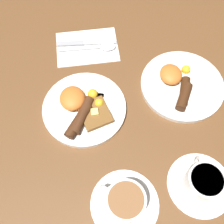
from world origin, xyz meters
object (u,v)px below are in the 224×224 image
(breakfast_plate_near, at_px, (84,108))
(knife, at_px, (83,43))
(teacup_near, at_px, (125,202))
(teacup_far, at_px, (202,182))
(spoon, at_px, (102,47))
(breakfast_plate_far, at_px, (181,84))

(breakfast_plate_near, height_order, knife, breakfast_plate_near)
(teacup_near, distance_m, teacup_far, 0.20)
(spoon, bearing_deg, teacup_far, -66.18)
(breakfast_plate_near, relative_size, breakfast_plate_far, 0.96)
(breakfast_plate_far, distance_m, teacup_near, 0.38)
(breakfast_plate_far, relative_size, teacup_far, 1.52)
(breakfast_plate_near, relative_size, knife, 1.21)
(teacup_far, bearing_deg, breakfast_plate_far, 173.83)
(teacup_far, distance_m, spoon, 0.51)
(breakfast_plate_near, distance_m, breakfast_plate_far, 0.30)
(teacup_near, bearing_deg, knife, -174.82)
(breakfast_plate_far, height_order, knife, breakfast_plate_far)
(teacup_far, height_order, knife, teacup_far)
(knife, bearing_deg, teacup_far, -58.84)
(spoon, bearing_deg, knife, 158.27)
(spoon, bearing_deg, teacup_near, -88.64)
(breakfast_plate_near, bearing_deg, spoon, 159.24)
(breakfast_plate_near, distance_m, knife, 0.25)
(breakfast_plate_far, relative_size, spoon, 1.33)
(breakfast_plate_far, height_order, teacup_far, teacup_far)
(breakfast_plate_near, distance_m, teacup_near, 0.28)
(teacup_near, xyz_separation_m, knife, (-0.52, -0.05, -0.02))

